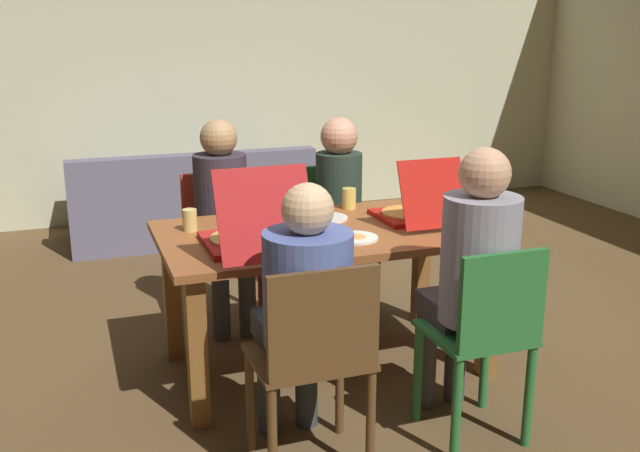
{
  "coord_description": "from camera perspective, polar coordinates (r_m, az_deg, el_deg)",
  "views": [
    {
      "loc": [
        -1.2,
        -3.26,
        1.73
      ],
      "look_at": [
        0.0,
        0.1,
        0.74
      ],
      "focal_mm": 40.5,
      "sensor_mm": 36.0,
      "label": 1
    }
  ],
  "objects": [
    {
      "name": "person_0",
      "position": [
        2.84,
        -1.29,
        -5.74
      ],
      "size": [
        0.35,
        0.51,
        1.17
      ],
      "color": "#30383B",
      "rests_on": "ground"
    },
    {
      "name": "person_3",
      "position": [
        4.21,
        -7.68,
        1.55
      ],
      "size": [
        0.31,
        0.47,
        1.22
      ],
      "color": "#40444B",
      "rests_on": "ground"
    },
    {
      "name": "person_2",
      "position": [
        4.41,
        1.77,
        2.22
      ],
      "size": [
        0.29,
        0.48,
        1.2
      ],
      "color": "#333836",
      "rests_on": "ground"
    },
    {
      "name": "dining_table",
      "position": [
        3.65,
        0.53,
        -1.95
      ],
      "size": [
        1.66,
        0.93,
        0.75
      ],
      "color": "brown",
      "rests_on": "ground"
    },
    {
      "name": "ground_plane",
      "position": [
        3.88,
        0.5,
        -10.92
      ],
      "size": [
        20.0,
        20.0,
        0.0
      ],
      "primitive_type": "plane",
      "color": "brown"
    },
    {
      "name": "drinking_glass_0",
      "position": [
        4.01,
        2.31,
        2.19
      ],
      "size": [
        0.08,
        0.08,
        0.12
      ],
      "primitive_type": "cylinder",
      "color": "#E6CE5A",
      "rests_on": "dining_table"
    },
    {
      "name": "couch",
      "position": [
        6.15,
        -10.14,
        1.6
      ],
      "size": [
        1.96,
        0.85,
        0.76
      ],
      "color": "slate",
      "rests_on": "ground"
    },
    {
      "name": "pizza_box_0",
      "position": [
        3.31,
        -5.4,
        -0.82
      ],
      "size": [
        0.41,
        0.59,
        0.41
      ],
      "color": "#AE1E1F",
      "rests_on": "dining_table"
    },
    {
      "name": "chair_1",
      "position": [
        3.1,
        12.91,
        -8.43
      ],
      "size": [
        0.4,
        0.4,
        0.89
      ],
      "color": "#276B30",
      "rests_on": "ground"
    },
    {
      "name": "person_1",
      "position": [
        3.1,
        11.96,
        -3.29
      ],
      "size": [
        0.32,
        0.48,
        1.27
      ],
      "color": "#423939",
      "rests_on": "ground"
    },
    {
      "name": "pizza_box_1",
      "position": [
        3.8,
        7.48,
        1.17
      ],
      "size": [
        0.35,
        0.48,
        0.35
      ],
      "color": "#B71911",
      "rests_on": "dining_table"
    },
    {
      "name": "chair_3",
      "position": [
        4.39,
        -7.94,
        -0.97
      ],
      "size": [
        0.42,
        0.44,
        0.88
      ],
      "color": "#B83529",
      "rests_on": "ground"
    },
    {
      "name": "plate_0",
      "position": [
        3.45,
        2.83,
        -0.89
      ],
      "size": [
        0.22,
        0.22,
        0.03
      ],
      "color": "white",
      "rests_on": "dining_table"
    },
    {
      "name": "chair_0",
      "position": [
        2.8,
        -0.38,
        -10.2
      ],
      "size": [
        0.45,
        0.39,
        0.89
      ],
      "color": "brown",
      "rests_on": "ground"
    },
    {
      "name": "chair_2",
      "position": [
        4.6,
        1.09,
        -0.08
      ],
      "size": [
        0.43,
        0.45,
        0.87
      ],
      "color": "#266530",
      "rests_on": "ground"
    },
    {
      "name": "plate_1",
      "position": [
        3.8,
        0.5,
        0.64
      ],
      "size": [
        0.23,
        0.23,
        0.01
      ],
      "color": "white",
      "rests_on": "dining_table"
    },
    {
      "name": "back_wall",
      "position": [
        6.78,
        -9.63,
        12.46
      ],
      "size": [
        7.69,
        0.12,
        2.78
      ],
      "primitive_type": "cube",
      "color": "beige",
      "rests_on": "ground"
    },
    {
      "name": "drinking_glass_1",
      "position": [
        3.63,
        -10.25,
        0.46
      ],
      "size": [
        0.07,
        0.07,
        0.11
      ],
      "primitive_type": "cylinder",
      "color": "#DBC166",
      "rests_on": "dining_table"
    }
  ]
}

